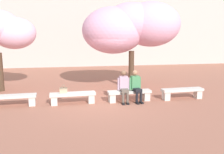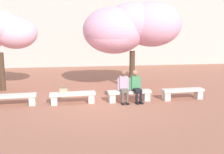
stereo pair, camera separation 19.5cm
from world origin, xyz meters
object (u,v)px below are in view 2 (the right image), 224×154
(stone_bench_near_west, at_px, (73,96))
(handbag, at_px, (63,90))
(stone_bench_center, at_px, (129,94))
(person_seated_left, at_px, (124,85))
(stone_bench_near_east, at_px, (183,92))
(stone_bench_west_end, at_px, (13,98))
(person_seated_right, at_px, (136,85))
(cherry_tree_main, at_px, (131,27))

(stone_bench_near_west, distance_m, handbag, 0.45)
(stone_bench_center, bearing_deg, person_seated_left, -167.44)
(stone_bench_near_west, xyz_separation_m, person_seated_left, (2.06, -0.05, 0.40))
(person_seated_left, bearing_deg, stone_bench_near_east, 1.21)
(stone_bench_near_west, relative_size, stone_bench_center, 1.00)
(stone_bench_near_east, bearing_deg, stone_bench_west_end, 180.00)
(person_seated_left, distance_m, handbag, 2.42)
(handbag, bearing_deg, stone_bench_west_end, 179.56)
(stone_bench_near_west, xyz_separation_m, handbag, (-0.36, -0.02, 0.28))
(person_seated_right, bearing_deg, stone_bench_west_end, 179.38)
(stone_bench_near_east, distance_m, person_seated_left, 2.57)
(stone_bench_center, distance_m, person_seated_left, 0.47)
(stone_bench_west_end, distance_m, cherry_tree_main, 6.13)
(stone_bench_near_west, bearing_deg, person_seated_left, -1.49)
(stone_bench_near_east, relative_size, person_seated_left, 1.41)
(stone_bench_near_east, distance_m, cherry_tree_main, 3.88)
(stone_bench_near_west, distance_m, stone_bench_near_east, 4.59)
(stone_bench_west_end, bearing_deg, stone_bench_center, 0.00)
(stone_bench_near_east, height_order, person_seated_right, person_seated_right)
(stone_bench_west_end, bearing_deg, person_seated_right, -0.62)
(stone_bench_near_east, height_order, handbag, handbag)
(stone_bench_west_end, height_order, stone_bench_near_east, same)
(person_seated_left, distance_m, person_seated_right, 0.49)
(person_seated_left, bearing_deg, person_seated_right, 0.15)
(person_seated_right, xyz_separation_m, cherry_tree_main, (0.24, 2.13, 2.34))
(stone_bench_near_east, height_order, cherry_tree_main, cherry_tree_main)
(stone_bench_near_east, bearing_deg, cherry_tree_main, 131.05)
(stone_bench_near_west, height_order, stone_bench_center, same)
(person_seated_right, bearing_deg, stone_bench_near_east, 1.46)
(person_seated_right, relative_size, handbag, 3.81)
(stone_bench_center, bearing_deg, person_seated_right, -11.66)
(stone_bench_center, relative_size, cherry_tree_main, 0.39)
(stone_bench_center, xyz_separation_m, person_seated_right, (0.25, -0.05, 0.40))
(person_seated_right, bearing_deg, handbag, 179.27)
(stone_bench_west_end, relative_size, cherry_tree_main, 0.39)
(stone_bench_west_end, relative_size, handbag, 5.35)
(stone_bench_west_end, relative_size, person_seated_right, 1.41)
(stone_bench_near_west, height_order, stone_bench_near_east, same)
(stone_bench_center, distance_m, handbag, 2.67)
(stone_bench_near_west, distance_m, cherry_tree_main, 4.42)
(stone_bench_center, distance_m, person_seated_right, 0.47)
(stone_bench_center, relative_size, stone_bench_near_east, 1.00)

